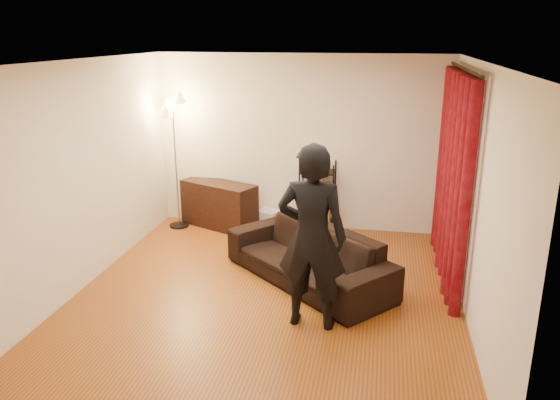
% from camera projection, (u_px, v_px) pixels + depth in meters
% --- Properties ---
extents(floor, '(5.00, 5.00, 0.00)m').
position_uv_depth(floor, '(267.00, 295.00, 6.48)').
color(floor, '#9A4F10').
rests_on(floor, ground).
extents(ceiling, '(5.00, 5.00, 0.00)m').
position_uv_depth(ceiling, '(265.00, 61.00, 5.69)').
color(ceiling, white).
rests_on(ceiling, ground).
extents(wall_back, '(5.00, 0.00, 5.00)m').
position_uv_depth(wall_back, '(300.00, 143.00, 8.43)').
color(wall_back, '#F1E5CE').
rests_on(wall_back, ground).
extents(wall_front, '(5.00, 0.00, 5.00)m').
position_uv_depth(wall_front, '(189.00, 282.00, 3.74)').
color(wall_front, '#F1E5CE').
rests_on(wall_front, ground).
extents(wall_left, '(0.00, 5.00, 5.00)m').
position_uv_depth(wall_left, '(82.00, 176.00, 6.49)').
color(wall_left, '#F1E5CE').
rests_on(wall_left, ground).
extents(wall_right, '(0.00, 5.00, 5.00)m').
position_uv_depth(wall_right, '(477.00, 197.00, 5.68)').
color(wall_right, '#F1E5CE').
rests_on(wall_right, ground).
extents(curtain_rod, '(0.04, 2.65, 0.04)m').
position_uv_depth(curtain_rod, '(465.00, 69.00, 6.39)').
color(curtain_rod, black).
rests_on(curtain_rod, wall_right).
extents(curtain, '(0.22, 2.65, 2.55)m').
position_uv_depth(curtain, '(453.00, 176.00, 6.78)').
color(curtain, maroon).
rests_on(curtain, ground).
extents(sofa, '(2.33, 2.20, 0.67)m').
position_uv_depth(sofa, '(308.00, 256.00, 6.76)').
color(sofa, black).
rests_on(sofa, ground).
extents(person, '(0.74, 0.51, 1.97)m').
position_uv_depth(person, '(312.00, 237.00, 5.57)').
color(person, black).
rests_on(person, ground).
extents(media_cabinet, '(1.32, 0.93, 0.72)m').
position_uv_depth(media_cabinet, '(219.00, 205.00, 8.69)').
color(media_cabinet, black).
rests_on(media_cabinet, ground).
extents(storage_boxes, '(0.43, 0.39, 0.29)m').
position_uv_depth(storage_boxes, '(268.00, 219.00, 8.69)').
color(storage_boxes, beige).
rests_on(storage_boxes, ground).
extents(wire_shelf, '(0.56, 0.43, 1.12)m').
position_uv_depth(wire_shelf, '(317.00, 197.00, 8.40)').
color(wire_shelf, black).
rests_on(wire_shelf, ground).
extents(floor_lamp, '(0.40, 0.40, 2.08)m').
position_uv_depth(floor_lamp, '(176.00, 163.00, 8.48)').
color(floor_lamp, silver).
rests_on(floor_lamp, ground).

